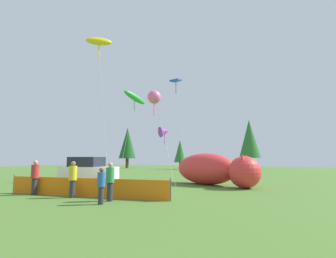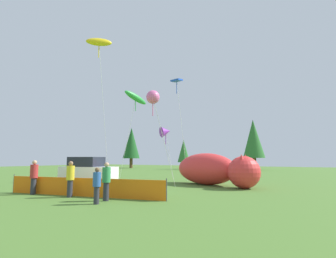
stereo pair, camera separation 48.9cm
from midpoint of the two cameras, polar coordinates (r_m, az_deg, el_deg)
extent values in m
plane|color=#4C752D|center=(17.62, -11.76, -12.87)|extent=(120.00, 120.00, 0.00)
cube|color=white|center=(19.75, -16.28, -9.54)|extent=(4.22, 2.30, 1.15)
cube|color=#1E232D|center=(19.84, -16.66, -6.85)|extent=(2.42, 1.87, 0.69)
cylinder|color=black|center=(19.76, -11.95, -11.19)|extent=(0.70, 0.34, 0.67)
cylinder|color=black|center=(18.41, -14.71, -11.47)|extent=(0.70, 0.34, 0.67)
cylinder|color=black|center=(21.18, -17.73, -10.70)|extent=(0.70, 0.34, 0.67)
cylinder|color=black|center=(19.92, -20.66, -10.88)|extent=(0.70, 0.34, 0.67)
cube|color=#267F33|center=(14.49, -6.05, -12.78)|extent=(0.66, 0.66, 0.03)
cube|color=#267F33|center=(14.55, -5.19, -11.91)|extent=(0.40, 0.28, 0.43)
cylinder|color=#A5A5AD|center=(14.25, -6.56, -13.69)|extent=(0.02, 0.02, 0.40)
cylinder|color=#A5A5AD|center=(14.63, -7.12, -13.49)|extent=(0.02, 0.02, 0.40)
cylinder|color=#A5A5AD|center=(14.40, -4.99, -13.63)|extent=(0.02, 0.02, 0.40)
cylinder|color=#A5A5AD|center=(14.77, -5.59, -13.45)|extent=(0.02, 0.02, 0.40)
ellipsoid|color=red|center=(20.99, 8.80, -8.56)|extent=(6.25, 4.45, 2.43)
ellipsoid|color=yellow|center=(21.02, 8.83, -10.05)|extent=(4.10, 3.10, 1.09)
sphere|color=red|center=(18.69, 16.95, -8.99)|extent=(2.19, 2.19, 2.19)
cone|color=red|center=(19.20, 17.23, -6.29)|extent=(0.61, 0.61, 0.66)
cone|color=red|center=(18.14, 16.47, -6.32)|extent=(0.61, 0.61, 0.66)
cube|color=orange|center=(15.02, -17.44, -11.98)|extent=(9.56, 1.78, 0.97)
cylinder|color=#4C4C51|center=(18.31, -29.89, -10.23)|extent=(0.05, 0.05, 1.07)
cylinder|color=#4C4C51|center=(12.75, 0.81, -13.08)|extent=(0.05, 0.05, 1.07)
cylinder|color=#2D2D38|center=(14.83, -19.69, -12.13)|extent=(0.28, 0.28, 0.89)
cylinder|color=yellow|center=(14.77, -19.57, -8.99)|extent=(0.41, 0.41, 0.74)
sphere|color=#8C6647|center=(14.75, -19.49, -7.08)|extent=(0.24, 0.24, 0.24)
cylinder|color=#2D2D38|center=(16.81, -26.52, -11.09)|extent=(0.28, 0.28, 0.91)
cylinder|color=#B72D2D|center=(16.76, -26.38, -8.25)|extent=(0.42, 0.42, 0.76)
sphere|color=tan|center=(16.74, -26.29, -6.53)|extent=(0.25, 0.25, 0.25)
cylinder|color=#2D2D38|center=(12.32, -14.19, -13.83)|extent=(0.24, 0.24, 0.76)
cylinder|color=#2D59A5|center=(12.25, -14.09, -10.58)|extent=(0.35, 0.35, 0.64)
sphere|color=brown|center=(12.23, -14.04, -8.62)|extent=(0.21, 0.21, 0.21)
cylinder|color=#2D2D38|center=(13.14, -12.28, -13.18)|extent=(0.27, 0.27, 0.87)
cylinder|color=#338C4C|center=(13.07, -12.20, -9.71)|extent=(0.40, 0.40, 0.72)
sphere|color=tan|center=(13.05, -12.15, -7.61)|extent=(0.24, 0.24, 0.24)
cylinder|color=silver|center=(25.53, 0.89, -5.66)|extent=(1.59, 1.22, 4.76)
cone|color=purple|center=(26.57, 0.03, -0.56)|extent=(1.56, 1.57, 1.24)
cylinder|color=purple|center=(26.50, 0.03, -2.06)|extent=(0.06, 0.06, 1.20)
cylinder|color=silver|center=(24.99, -8.23, -2.03)|extent=(1.29, 0.70, 7.84)
ellipsoid|color=green|center=(25.48, -6.50, 6.79)|extent=(1.17, 2.93, 1.48)
cylinder|color=green|center=(25.33, -6.52, 5.25)|extent=(0.06, 0.06, 1.20)
cylinder|color=silver|center=(21.51, -13.17, 3.49)|extent=(0.23, 1.34, 11.33)
ellipsoid|color=yellow|center=(22.79, -14.16, 17.87)|extent=(1.82, 1.96, 0.81)
cylinder|color=yellow|center=(22.52, -14.22, 16.25)|extent=(0.06, 0.06, 1.20)
cylinder|color=silver|center=(18.29, -0.02, -3.08)|extent=(0.57, 2.21, 6.18)
sphere|color=pink|center=(17.96, -2.52, 6.96)|extent=(0.91, 0.91, 0.91)
cylinder|color=pink|center=(17.81, -2.53, 4.77)|extent=(0.06, 0.06, 1.20)
cylinder|color=silver|center=(24.42, 3.64, 0.00)|extent=(1.14, 0.09, 9.52)
cube|color=blue|center=(25.67, 2.46, 10.53)|extent=(0.95, 0.96, 0.33)
cylinder|color=blue|center=(25.48, 2.47, 9.02)|extent=(0.06, 0.06, 1.20)
cylinder|color=brown|center=(49.70, 18.56, -7.23)|extent=(0.69, 0.69, 2.17)
cone|color=#2D6B2D|center=(49.83, 18.37, -1.99)|extent=(3.82, 3.82, 6.94)
cylinder|color=brown|center=(58.23, -7.80, -7.38)|extent=(0.68, 0.68, 2.11)
cone|color=#1E5623|center=(58.33, -7.74, -3.03)|extent=(3.71, 3.71, 6.75)
cylinder|color=brown|center=(50.80, 3.72, -7.99)|extent=(0.43, 0.43, 1.35)
cone|color=#2D6B2D|center=(50.80, 3.70, -4.79)|extent=(2.38, 2.38, 4.33)
camera|label=1|loc=(0.24, -89.34, -0.08)|focal=28.00mm
camera|label=2|loc=(0.24, 90.66, 0.08)|focal=28.00mm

